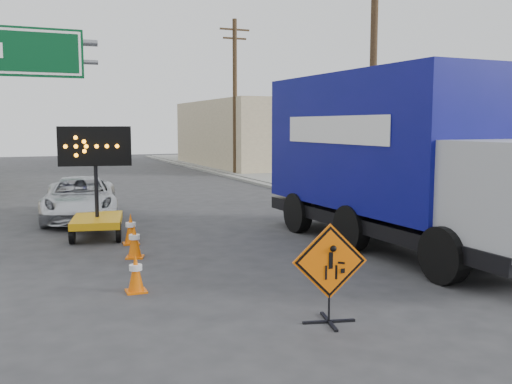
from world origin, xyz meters
TOP-DOWN VIEW (x-y plane):
  - ground at (0.00, 0.00)m, footprint 100.00×100.00m
  - curb_right at (7.20, 15.00)m, footprint 0.40×60.00m
  - sidewalk_right at (9.50, 15.00)m, footprint 4.00×60.00m
  - building_right_far at (13.00, 30.00)m, footprint 10.00×14.00m
  - utility_pole_near at (8.00, 10.00)m, footprint 1.80×0.26m
  - utility_pole_far at (8.00, 24.00)m, footprint 1.80×0.26m
  - construction_sign at (0.37, -0.23)m, footprint 1.12×0.80m
  - arrow_board at (-1.99, 7.82)m, footprint 1.83×2.26m
  - pickup_truck at (-2.09, 11.06)m, footprint 2.79×5.00m
  - box_truck at (4.58, 3.86)m, footprint 3.04×8.93m
  - cone_a at (-2.00, 2.48)m, footprint 0.36×0.36m
  - cone_b at (-1.52, 5.13)m, footprint 0.48×0.48m
  - cone_c at (-1.33, 6.65)m, footprint 0.43×0.43m

SIDE VIEW (x-z plane):
  - ground at x=0.00m, z-range 0.00..0.00m
  - curb_right at x=7.20m, z-range 0.00..0.12m
  - sidewalk_right at x=9.50m, z-range 0.00..0.15m
  - cone_a at x=-2.00m, z-range 0.00..0.70m
  - cone_b at x=-1.52m, z-range 0.00..0.75m
  - cone_c at x=-1.33m, z-range 0.00..0.78m
  - arrow_board at x=-1.99m, z-range -0.81..2.12m
  - pickup_truck at x=-2.09m, z-range 0.00..1.32m
  - construction_sign at x=0.37m, z-range 0.05..1.56m
  - box_truck at x=4.58m, z-range -0.20..4.01m
  - building_right_far at x=13.00m, z-range 0.00..4.60m
  - utility_pole_near at x=8.00m, z-range 0.18..9.18m
  - utility_pole_far at x=8.00m, z-range 0.18..9.18m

